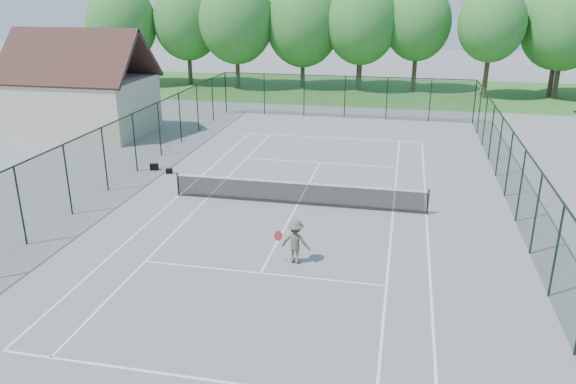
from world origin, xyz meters
name	(u,v)px	position (x,y,z in m)	size (l,w,h in m)	color
ground	(297,205)	(0.00, 0.00, 0.00)	(140.00, 140.00, 0.00)	gray
grass_far	(359,90)	(0.00, 30.00, 0.01)	(80.00, 16.00, 0.01)	#3B742B
court_lines	(297,205)	(0.00, 0.00, 0.00)	(11.05, 23.85, 0.01)	white
tennis_net	(297,192)	(0.00, 0.00, 0.58)	(11.08, 0.08, 1.10)	black
fence_enclosure	(298,171)	(0.00, 0.00, 1.56)	(18.05, 36.05, 3.02)	#1A3D24
utility_building	(81,85)	(-16.00, 10.00, 3.12)	(8.60, 6.27, 6.63)	beige
tree_line_far	(362,23)	(0.00, 30.00, 5.99)	(39.40, 6.40, 9.70)	#473625
sports_bag_a	(154,167)	(-8.23, 3.37, 0.16)	(0.41, 0.25, 0.33)	black
sports_bag_b	(169,171)	(-7.23, 2.98, 0.13)	(0.32, 0.20, 0.25)	black
tennis_player	(295,242)	(0.97, -5.38, 0.78)	(1.99, 0.82, 1.55)	#565B3E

